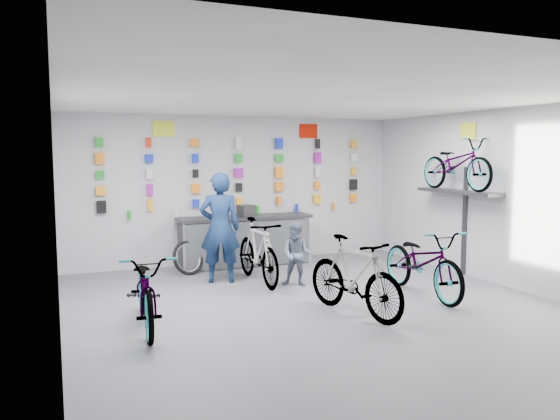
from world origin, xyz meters
name	(u,v)px	position (x,y,z in m)	size (l,w,h in m)	color
floor	(326,312)	(0.00, 0.00, 0.00)	(8.00, 8.00, 0.00)	#56565C
ceiling	(328,98)	(0.00, 0.00, 3.00)	(8.00, 8.00, 0.00)	white
wall_back	(238,190)	(0.00, 4.00, 1.50)	(7.00, 7.00, 0.00)	silver
wall_left	(56,219)	(-3.50, 0.00, 1.50)	(8.00, 8.00, 0.00)	silver
wall_right	(518,199)	(3.50, 0.00, 1.50)	(8.00, 8.00, 0.00)	silver
counter	(245,241)	(0.00, 3.54, 0.49)	(2.70, 0.66, 1.00)	black
merch_wall	(241,176)	(0.05, 3.93, 1.79)	(5.57, 0.08, 1.56)	black
wall_bracket	(459,196)	(3.33, 1.20, 1.46)	(0.39, 1.90, 2.00)	#333338
sign_left	(164,129)	(-1.50, 3.98, 2.72)	(0.42, 0.02, 0.30)	yellow
sign_right	(308,131)	(1.60, 3.98, 2.72)	(0.42, 0.02, 0.30)	#C21502
sign_side	(468,131)	(3.48, 1.20, 2.65)	(0.02, 0.40, 0.30)	yellow
bike_left	(146,290)	(-2.46, 0.28, 0.51)	(0.67, 1.93, 1.01)	gray
bike_center	(354,276)	(0.30, -0.25, 0.55)	(0.52, 1.84, 1.10)	gray
bike_right	(423,262)	(1.84, 0.25, 0.54)	(0.72, 2.07, 1.09)	gray
bike_service	(258,251)	(-0.28, 2.04, 0.56)	(0.53, 1.87, 1.12)	gray
bike_wall	(457,164)	(3.25, 1.20, 2.05)	(0.63, 1.80, 0.95)	gray
clerk	(220,228)	(-0.87, 2.35, 0.96)	(0.70, 0.46, 1.92)	#112448
customer	(297,254)	(0.26, 1.60, 0.54)	(0.53, 0.41, 1.09)	slate
spare_wheel	(188,258)	(-1.25, 3.17, 0.31)	(0.71, 0.49, 0.65)	black
register	(246,210)	(0.02, 3.55, 1.11)	(0.28, 0.30, 0.22)	black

